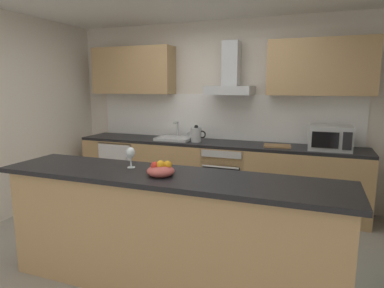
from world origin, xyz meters
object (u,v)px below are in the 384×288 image
fruit_bowl (161,170)px  kettle (196,134)px  microwave (330,138)px  oven (226,174)px  range_hood (230,78)px  refrigerator (125,167)px  sink (175,138)px  wine_glass (131,154)px  chopping_board (277,146)px

fruit_bowl → kettle: bearing=102.6°
microwave → oven: bearing=178.8°
kettle → range_hood: range_hood is taller
fruit_bowl → refrigerator: bearing=128.1°
microwave → kettle: size_ratio=1.73×
kettle → fruit_bowl: 2.15m
oven → kettle: bearing=-175.6°
refrigerator → kettle: 1.34m
sink → wine_glass: 2.06m
range_hood → wine_glass: size_ratio=4.05×
refrigerator → range_hood: 2.14m
refrigerator → sink: size_ratio=1.70×
sink → kettle: size_ratio=1.73×
fruit_bowl → chopping_board: bearing=72.8°
refrigerator → chopping_board: size_ratio=2.50×
sink → fruit_bowl: bearing=-69.1°
oven → fruit_bowl: 2.21m
refrigerator → microwave: microwave is taller
refrigerator → kettle: (1.20, -0.03, 0.58)m
oven → microwave: size_ratio=1.60×
range_hood → chopping_board: 1.12m
refrigerator → chopping_board: (2.32, -0.02, 0.49)m
chopping_board → range_hood: bearing=167.3°
microwave → refrigerator: bearing=179.5°
range_hood → kettle: bearing=-159.6°
microwave → wine_glass: 2.55m
oven → range_hood: range_hood is taller
refrigerator → chopping_board: chopping_board is taller
range_hood → microwave: bearing=-6.9°
fruit_bowl → range_hood: bearing=90.7°
refrigerator → fruit_bowl: 2.77m
refrigerator → range_hood: range_hood is taller
kettle → chopping_board: size_ratio=0.85×
microwave → fruit_bowl: (-1.28, -2.10, -0.02)m
kettle → wine_glass: 1.96m
kettle → wine_glass: (0.12, -1.96, 0.11)m
oven → sink: size_ratio=1.60×
oven → sink: (-0.79, 0.01, 0.47)m
range_hood → chopping_board: bearing=-12.7°
microwave → sink: 2.10m
oven → sink: bearing=179.2°
kettle → oven: bearing=4.4°
chopping_board → fruit_bowl: bearing=-107.2°
microwave → wine_glass: microwave is taller
kettle → fruit_bowl: size_ratio=1.31×
oven → wine_glass: bearing=-99.2°
microwave → kettle: (-1.75, -0.01, -0.04)m
oven → chopping_board: bearing=-2.0°
microwave → wine_glass: bearing=-129.7°
range_hood → chopping_board: range_hood is taller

